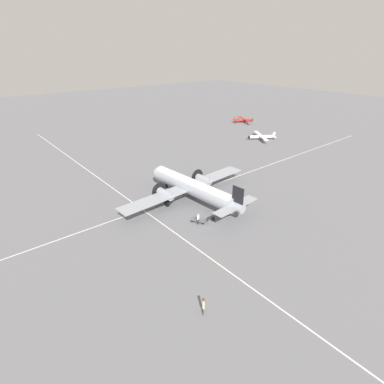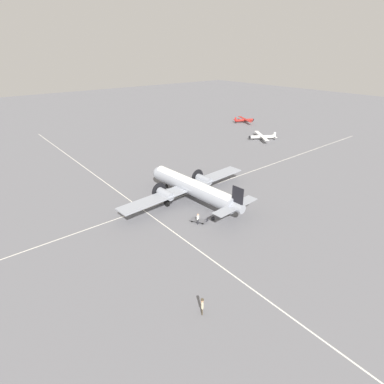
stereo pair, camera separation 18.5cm
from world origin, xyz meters
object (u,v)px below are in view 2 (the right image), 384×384
Objects in this scene: passenger_boarding at (198,218)px; suitcase_upright_spare at (213,219)px; crew_foreground at (202,305)px; light_aircraft_distant at (262,137)px; airliner_main at (190,186)px; baggage_cart at (198,220)px; light_aircraft_taxiing at (245,120)px; suitcase_near_door at (207,220)px.

suitcase_upright_spare is at bearing -33.75° from passenger_boarding.
light_aircraft_distant reaches higher than crew_foreground.
light_aircraft_distant is (50.76, 34.17, -0.30)m from crew_foreground.
crew_foreground is (-13.62, -18.53, -1.28)m from airliner_main.
airliner_main is 7.22m from baggage_cart.
crew_foreground is at bearing -136.19° from suitcase_upright_spare.
airliner_main is at bearing -1.22° from crew_foreground.
light_aircraft_distant reaches higher than light_aircraft_taxiing.
passenger_boarding is 0.19× the size of light_aircraft_distant.
crew_foreground is at bearing 140.02° from airliner_main.
suitcase_near_door is 1.21m from baggage_cart.
suitcase_upright_spare is at bearing -23.86° from suitcase_near_door.
suitcase_near_door is at bearing -149.14° from baggage_cart.
light_aircraft_taxiing is (52.87, 38.75, 0.51)m from baggage_cart.
passenger_boarding is (-3.86, -6.41, -1.38)m from airliner_main.
light_aircraft_distant is 0.99× the size of light_aircraft_taxiing.
passenger_boarding is 0.69× the size of baggage_cart.
suitcase_near_door is 65.08m from light_aircraft_taxiing.
suitcase_upright_spare is 2.08m from baggage_cart.
passenger_boarding is 3.24× the size of suitcase_near_door.
airliner_main is 7.61m from passenger_boarding.
crew_foreground is 0.20× the size of light_aircraft_distant.
light_aircraft_taxiing reaches higher than crew_foreground.
light_aircraft_distant is (37.14, 15.64, -1.58)m from airliner_main.
passenger_boarding is at bearing 171.95° from suitcase_near_door.
suitcase_upright_spare reaches higher than suitcase_near_door.
passenger_boarding is at bearing 145.28° from airliner_main.
light_aircraft_distant is 21.08m from light_aircraft_taxiing.
suitcase_upright_spare is 64.67m from light_aircraft_taxiing.
suitcase_upright_spare is 44.84m from light_aircraft_distant.
baggage_cart is (-1.04, 0.62, 0.04)m from suitcase_near_door.
light_aircraft_distant is at bearing 8.34° from passenger_boarding.
light_aircraft_taxiing is at bearing 37.90° from suitcase_upright_spare.
suitcase_near_door is 0.06× the size of light_aircraft_distant.
suitcase_near_door is at bearing -8.29° from crew_foreground.
airliner_main is at bearing 70.33° from suitcase_near_door.
passenger_boarding is at bearing 62.10° from light_aircraft_distant.
suitcase_near_door is (1.49, -0.21, -0.77)m from passenger_boarding.
airliner_main is 47.80× the size of suitcase_near_door.
crew_foreground reaches higher than passenger_boarding.
baggage_cart is at bearing 22.22° from passenger_boarding.
baggage_cart is at bearing 149.24° from suitcase_near_door.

